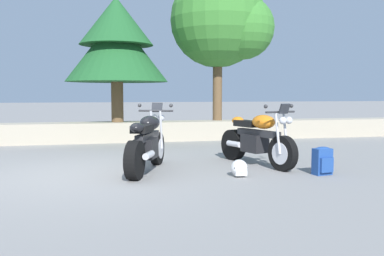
{
  "coord_description": "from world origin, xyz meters",
  "views": [
    {
      "loc": [
        0.33,
        -7.03,
        1.35
      ],
      "look_at": [
        2.18,
        1.2,
        0.65
      ],
      "focal_mm": 38.87,
      "sensor_mm": 36.0,
      "label": 1
    }
  ],
  "objects_px": {
    "motorcycle_orange_centre": "(257,140)",
    "leafy_tree_mid_right": "(223,22)",
    "rider_helmet": "(239,168)",
    "rider_backpack": "(322,160)",
    "motorcycle_black_near_left": "(147,144)",
    "pine_tree_mid_left": "(116,41)"
  },
  "relations": [
    {
      "from": "motorcycle_orange_centre",
      "to": "rider_helmet",
      "type": "relative_size",
      "value": 7.17
    },
    {
      "from": "pine_tree_mid_left",
      "to": "leafy_tree_mid_right",
      "type": "relative_size",
      "value": 0.79
    },
    {
      "from": "rider_helmet",
      "to": "motorcycle_orange_centre",
      "type": "bearing_deg",
      "value": 54.86
    },
    {
      "from": "motorcycle_orange_centre",
      "to": "rider_backpack",
      "type": "relative_size",
      "value": 4.27
    },
    {
      "from": "pine_tree_mid_left",
      "to": "leafy_tree_mid_right",
      "type": "distance_m",
      "value": 3.19
    },
    {
      "from": "motorcycle_black_near_left",
      "to": "leafy_tree_mid_right",
      "type": "bearing_deg",
      "value": 59.69
    },
    {
      "from": "rider_helmet",
      "to": "rider_backpack",
      "type": "bearing_deg",
      "value": -6.19
    },
    {
      "from": "motorcycle_orange_centre",
      "to": "leafy_tree_mid_right",
      "type": "relative_size",
      "value": 0.46
    },
    {
      "from": "motorcycle_black_near_left",
      "to": "pine_tree_mid_left",
      "type": "relative_size",
      "value": 0.57
    },
    {
      "from": "motorcycle_black_near_left",
      "to": "rider_helmet",
      "type": "distance_m",
      "value": 1.66
    },
    {
      "from": "rider_backpack",
      "to": "rider_helmet",
      "type": "distance_m",
      "value": 1.41
    },
    {
      "from": "pine_tree_mid_left",
      "to": "motorcycle_orange_centre",
      "type": "bearing_deg",
      "value": -62.38
    },
    {
      "from": "motorcycle_black_near_left",
      "to": "rider_backpack",
      "type": "bearing_deg",
      "value": -18.97
    },
    {
      "from": "motorcycle_orange_centre",
      "to": "leafy_tree_mid_right",
      "type": "distance_m",
      "value": 5.58
    },
    {
      "from": "rider_backpack",
      "to": "leafy_tree_mid_right",
      "type": "xyz_separation_m",
      "value": [
        0.02,
        5.79,
        3.23
      ]
    },
    {
      "from": "rider_helmet",
      "to": "leafy_tree_mid_right",
      "type": "relative_size",
      "value": 0.06
    },
    {
      "from": "leafy_tree_mid_right",
      "to": "motorcycle_black_near_left",
      "type": "bearing_deg",
      "value": -120.31
    },
    {
      "from": "motorcycle_orange_centre",
      "to": "motorcycle_black_near_left",
      "type": "bearing_deg",
      "value": -175.52
    },
    {
      "from": "motorcycle_black_near_left",
      "to": "rider_helmet",
      "type": "bearing_deg",
      "value": -30.07
    },
    {
      "from": "pine_tree_mid_left",
      "to": "leafy_tree_mid_right",
      "type": "height_order",
      "value": "leafy_tree_mid_right"
    },
    {
      "from": "rider_helmet",
      "to": "leafy_tree_mid_right",
      "type": "height_order",
      "value": "leafy_tree_mid_right"
    },
    {
      "from": "pine_tree_mid_left",
      "to": "rider_helmet",
      "type": "bearing_deg",
      "value": -72.92
    }
  ]
}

